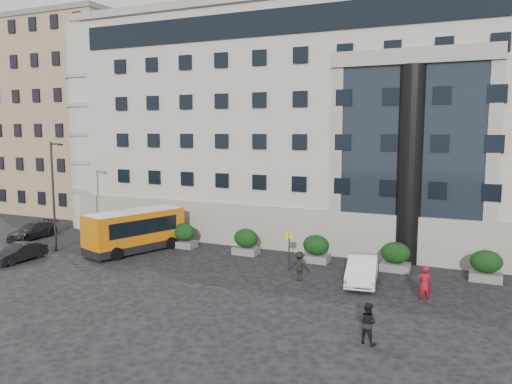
# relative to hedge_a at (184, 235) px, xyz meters

# --- Properties ---
(ground) EXTENTS (120.00, 120.00, 0.00)m
(ground) POSITION_rel_hedge_a_xyz_m (4.00, -7.80, -0.93)
(ground) COLOR black
(ground) RESTS_ON ground
(civic_building) EXTENTS (44.00, 24.00, 18.00)m
(civic_building) POSITION_rel_hedge_a_xyz_m (10.00, 14.20, 8.07)
(civic_building) COLOR #A7A294
(civic_building) RESTS_ON ground
(entrance_column) EXTENTS (1.80, 1.80, 13.00)m
(entrance_column) POSITION_rel_hedge_a_xyz_m (16.00, 2.50, 5.57)
(entrance_column) COLOR black
(entrance_column) RESTS_ON ground
(apartment_near) EXTENTS (14.00, 14.00, 20.00)m
(apartment_near) POSITION_rel_hedge_a_xyz_m (-20.00, 12.20, 9.07)
(apartment_near) COLOR #987B58
(apartment_near) RESTS_ON ground
(apartment_far) EXTENTS (13.00, 13.00, 22.00)m
(apartment_far) POSITION_rel_hedge_a_xyz_m (-23.00, 30.20, 10.07)
(apartment_far) COLOR brown
(apartment_far) RESTS_ON ground
(hedge_a) EXTENTS (1.80, 1.26, 1.84)m
(hedge_a) POSITION_rel_hedge_a_xyz_m (0.00, 0.00, 0.00)
(hedge_a) COLOR #555553
(hedge_a) RESTS_ON ground
(hedge_b) EXTENTS (1.80, 1.26, 1.84)m
(hedge_b) POSITION_rel_hedge_a_xyz_m (5.20, 0.00, 0.00)
(hedge_b) COLOR #555553
(hedge_b) RESTS_ON ground
(hedge_c) EXTENTS (1.80, 1.26, 1.84)m
(hedge_c) POSITION_rel_hedge_a_xyz_m (10.40, 0.00, 0.00)
(hedge_c) COLOR #555553
(hedge_c) RESTS_ON ground
(hedge_d) EXTENTS (1.80, 1.26, 1.84)m
(hedge_d) POSITION_rel_hedge_a_xyz_m (15.60, 0.00, 0.00)
(hedge_d) COLOR #555553
(hedge_d) RESTS_ON ground
(hedge_e) EXTENTS (1.80, 1.26, 1.84)m
(hedge_e) POSITION_rel_hedge_a_xyz_m (20.80, 0.00, 0.00)
(hedge_e) COLOR #555553
(hedge_e) RESTS_ON ground
(street_lamp) EXTENTS (1.16, 0.18, 8.00)m
(street_lamp) POSITION_rel_hedge_a_xyz_m (-7.94, -4.80, 3.44)
(street_lamp) COLOR #262628
(street_lamp) RESTS_ON ground
(bus_stop_sign) EXTENTS (0.50, 0.08, 2.52)m
(bus_stop_sign) POSITION_rel_hedge_a_xyz_m (9.50, -2.80, 0.80)
(bus_stop_sign) COLOR #262628
(bus_stop_sign) RESTS_ON ground
(minibus) EXTENTS (4.75, 7.63, 3.01)m
(minibus) POSITION_rel_hedge_a_xyz_m (-2.54, -2.58, 0.73)
(minibus) COLOR #C46509
(minibus) RESTS_ON ground
(red_truck) EXTENTS (3.55, 6.23, 3.17)m
(red_truck) POSITION_rel_hedge_a_xyz_m (-13.43, 8.56, 0.69)
(red_truck) COLOR maroon
(red_truck) RESTS_ON ground
(parked_car_b) EXTENTS (1.44, 3.76, 1.22)m
(parked_car_b) POSITION_rel_hedge_a_xyz_m (-7.97, -8.03, -0.32)
(parked_car_b) COLOR black
(parked_car_b) RESTS_ON ground
(parked_car_c) EXTENTS (1.94, 4.44, 1.27)m
(parked_car_c) POSITION_rel_hedge_a_xyz_m (-13.00, -2.44, -0.29)
(parked_car_c) COLOR black
(parked_car_c) RESTS_ON ground
(parked_car_d) EXTENTS (3.26, 5.56, 1.45)m
(parked_car_d) POSITION_rel_hedge_a_xyz_m (-7.50, 4.79, -0.20)
(parked_car_d) COLOR black
(parked_car_d) RESTS_ON ground
(white_taxi) EXTENTS (2.32, 4.94, 1.56)m
(white_taxi) POSITION_rel_hedge_a_xyz_m (14.22, -3.32, -0.15)
(white_taxi) COLOR silver
(white_taxi) RESTS_ON ground
(pedestrian_a) EXTENTS (0.84, 0.69, 1.98)m
(pedestrian_a) POSITION_rel_hedge_a_xyz_m (17.87, -5.53, 0.06)
(pedestrian_a) COLOR maroon
(pedestrian_a) RESTS_ON ground
(pedestrian_b) EXTENTS (0.99, 0.86, 1.75)m
(pedestrian_b) POSITION_rel_hedge_a_xyz_m (16.19, -11.54, -0.05)
(pedestrian_b) COLOR black
(pedestrian_b) RESTS_ON ground
(pedestrian_c) EXTENTS (1.20, 0.79, 1.74)m
(pedestrian_c) POSITION_rel_hedge_a_xyz_m (10.75, -4.38, -0.06)
(pedestrian_c) COLOR black
(pedestrian_c) RESTS_ON ground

